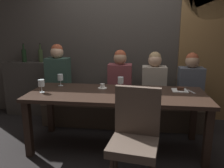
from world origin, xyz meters
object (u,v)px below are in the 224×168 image
object	(u,v)px
diner_far_end	(154,78)
wine_glass_end_left	(41,84)
wine_glass_near_left	(121,81)
wine_glass_far_left	(60,78)
espresso_cup	(102,86)
diner_near_end	(191,79)
diner_redhead	(58,72)
banquette_bench	(121,112)
diner_bearded	(120,76)
dining_table	(117,99)
wine_bottle_pale_label	(41,55)
dessert_plate	(180,90)
wine_bottle_dark_red	(24,55)
chair_near_side	(135,133)
fork_on_table	(191,92)

from	to	relation	value
diner_far_end	wine_glass_end_left	bearing A→B (deg)	-150.44
wine_glass_near_left	wine_glass_far_left	bearing A→B (deg)	174.48
wine_glass_far_left	espresso_cup	xyz separation A→B (m)	(0.61, -0.07, -0.09)
diner_near_end	wine_glass_near_left	size ratio (longest dim) A/B	4.45
diner_redhead	wine_glass_far_left	world-z (taller)	diner_redhead
banquette_bench	wine_glass_far_left	distance (m)	1.12
diner_redhead	espresso_cup	distance (m)	0.97
diner_bearded	dining_table	bearing A→B (deg)	-87.75
wine_bottle_pale_label	dessert_plate	world-z (taller)	wine_bottle_pale_label
diner_far_end	diner_near_end	xyz separation A→B (m)	(0.54, 0.01, -0.00)
wine_bottle_dark_red	espresso_cup	distance (m)	1.76
chair_near_side	diner_redhead	world-z (taller)	diner_redhead
fork_on_table	chair_near_side	bearing A→B (deg)	-146.49
banquette_bench	dessert_plate	bearing A→B (deg)	-32.96
banquette_bench	diner_redhead	distance (m)	1.19
dining_table	espresso_cup	world-z (taller)	espresso_cup
chair_near_side	diner_redhead	size ratio (longest dim) A/B	1.17
wine_glass_end_left	fork_on_table	world-z (taller)	wine_glass_end_left
diner_redhead	dessert_plate	bearing A→B (deg)	-16.34
banquette_bench	dessert_plate	xyz separation A→B (m)	(0.80, -0.52, 0.53)
dining_table	wine_bottle_pale_label	xyz separation A→B (m)	(-1.44, 1.05, 0.42)
diner_far_end	dining_table	bearing A→B (deg)	-124.93
dining_table	wine_glass_end_left	distance (m)	0.96
banquette_bench	diner_far_end	world-z (taller)	diner_far_end
diner_far_end	diner_near_end	bearing A→B (deg)	0.81
wine_bottle_dark_red	wine_glass_end_left	size ratio (longest dim) A/B	1.99
chair_near_side	wine_glass_far_left	distance (m)	1.48
wine_bottle_pale_label	dining_table	bearing A→B (deg)	-36.04
banquette_bench	wine_glass_near_left	world-z (taller)	wine_glass_near_left
wine_glass_end_left	fork_on_table	size ratio (longest dim) A/B	0.96
diner_near_end	wine_bottle_pale_label	distance (m)	2.51
chair_near_side	diner_redhead	xyz separation A→B (m)	(-1.27, 1.44, 0.29)
diner_far_end	wine_bottle_dark_red	bearing A→B (deg)	171.96
diner_near_end	wine_bottle_dark_red	xyz separation A→B (m)	(-2.76, 0.31, 0.28)
diner_near_end	wine_bottle_pale_label	bearing A→B (deg)	172.32
chair_near_side	diner_far_end	world-z (taller)	diner_far_end
diner_redhead	fork_on_table	bearing A→B (deg)	-16.11
diner_near_end	wine_bottle_pale_label	size ratio (longest dim) A/B	2.24
diner_bearded	diner_near_end	xyz separation A→B (m)	(1.06, -0.01, -0.01)
wine_glass_near_left	espresso_cup	world-z (taller)	wine_glass_near_left
banquette_bench	dessert_plate	size ratio (longest dim) A/B	13.16
dining_table	wine_bottle_dark_red	xyz separation A→B (m)	(-1.73, 1.02, 0.42)
chair_near_side	dessert_plate	size ratio (longest dim) A/B	5.16
diner_near_end	wine_glass_end_left	size ratio (longest dim) A/B	4.45
dining_table	espresso_cup	bearing A→B (deg)	138.39
dining_table	diner_bearded	distance (m)	0.75
diner_redhead	wine_glass_end_left	size ratio (longest dim) A/B	5.11
wine_bottle_dark_red	fork_on_table	bearing A→B (deg)	-18.08
dining_table	diner_redhead	bearing A→B (deg)	144.91
wine_glass_far_left	wine_glass_near_left	world-z (taller)	same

